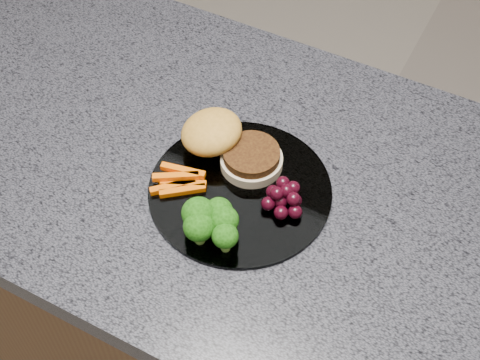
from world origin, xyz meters
The scene contains 7 objects.
island_cabinet centered at (0.00, 0.00, 0.43)m, with size 1.20×0.60×0.86m, color #4E341B.
countertop centered at (0.00, 0.00, 0.88)m, with size 1.20×0.60×0.04m, color #44444D.
plate centered at (0.06, -0.03, 0.90)m, with size 0.26×0.26×0.01m, color white.
burger centered at (0.01, 0.02, 0.93)m, with size 0.17×0.11×0.05m.
carrot_sticks centered at (-0.02, -0.07, 0.91)m, with size 0.08×0.07×0.02m.
broccoli centered at (0.06, -0.12, 0.94)m, with size 0.09×0.07×0.05m.
grape_bunch centered at (0.12, -0.03, 0.92)m, with size 0.06×0.06×0.03m.
Camera 1 is at (0.33, -0.54, 1.65)m, focal length 50.00 mm.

